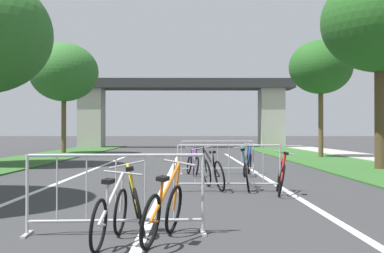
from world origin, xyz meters
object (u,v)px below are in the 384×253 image
(bicycle_purple_0, at_px, (193,164))
(bicycle_black_5, at_px, (212,173))
(bicycle_silver_4, at_px, (111,215))
(bicycle_yellow_7, at_px, (136,203))
(tree_right_pine_near, at_px, (381,23))
(crowd_barrier_second, at_px, (229,168))
(bicycle_red_3, at_px, (281,176))
(crowd_barrier_third, at_px, (218,158))
(tree_right_oak_near, at_px, (321,67))
(crowd_barrier_nearest, at_px, (116,194))
(tree_left_oak_mid, at_px, (64,72))
(bicycle_blue_6, at_px, (248,163))
(bicycle_teal_1, at_px, (246,173))
(bicycle_orange_2, at_px, (163,212))

(bicycle_purple_0, bearing_deg, bicycle_black_5, -93.71)
(bicycle_silver_4, relative_size, bicycle_yellow_7, 0.94)
(tree_right_pine_near, height_order, bicycle_yellow_7, tree_right_pine_near)
(crowd_barrier_second, xyz_separation_m, bicycle_red_3, (1.08, -0.43, -0.14))
(crowd_barrier_second, distance_m, bicycle_red_3, 1.17)
(tree_right_pine_near, bearing_deg, crowd_barrier_third, -163.93)
(tree_right_oak_near, bearing_deg, tree_right_pine_near, -90.01)
(crowd_barrier_nearest, bearing_deg, tree_left_oak_mid, 105.19)
(crowd_barrier_second, bearing_deg, bicycle_blue_6, 77.93)
(tree_left_oak_mid, xyz_separation_m, bicycle_teal_1, (8.93, -19.42, -4.57))
(bicycle_purple_0, xyz_separation_m, bicycle_black_5, (0.43, -3.68, 0.04))
(tree_left_oak_mid, distance_m, crowd_barrier_second, 22.02)
(bicycle_teal_1, xyz_separation_m, bicycle_orange_2, (-1.63, -5.54, -0.02))
(crowd_barrier_nearest, bearing_deg, bicycle_black_5, 73.95)
(tree_right_pine_near, xyz_separation_m, crowd_barrier_nearest, (-7.67, -11.08, -4.61))
(tree_right_pine_near, bearing_deg, bicycle_orange_2, -121.41)
(crowd_barrier_second, xyz_separation_m, bicycle_purple_0, (-0.77, 4.20, -0.18))
(crowd_barrier_third, height_order, bicycle_blue_6, crowd_barrier_third)
(tree_right_pine_near, relative_size, bicycle_blue_6, 4.06)
(bicycle_orange_2, distance_m, bicycle_red_3, 5.23)
(crowd_barrier_second, bearing_deg, tree_right_oak_near, 68.20)
(crowd_barrier_second, bearing_deg, bicycle_black_5, 124.06)
(tree_right_pine_near, bearing_deg, bicycle_black_5, -136.45)
(bicycle_orange_2, distance_m, bicycle_black_5, 5.71)
(crowd_barrier_nearest, height_order, bicycle_silver_4, crowd_barrier_nearest)
(bicycle_orange_2, height_order, bicycle_blue_6, same)
(tree_right_oak_near, distance_m, bicycle_yellow_7, 20.71)
(bicycle_black_5, relative_size, bicycle_yellow_7, 1.04)
(tree_right_oak_near, bearing_deg, bicycle_silver_4, -111.13)
(bicycle_black_5, bearing_deg, bicycle_silver_4, -117.80)
(tree_right_pine_near, height_order, bicycle_black_5, tree_right_pine_near)
(crowd_barrier_nearest, bearing_deg, bicycle_purple_0, 83.12)
(bicycle_purple_0, bearing_deg, bicycle_red_3, -78.51)
(tree_right_pine_near, bearing_deg, tree_right_oak_near, 89.99)
(crowd_barrier_third, relative_size, bicycle_yellow_7, 1.37)
(tree_left_oak_mid, relative_size, crowd_barrier_second, 2.88)
(tree_right_pine_near, height_order, tree_right_oak_near, tree_right_pine_near)
(bicycle_teal_1, bearing_deg, bicycle_blue_6, 88.46)
(bicycle_orange_2, relative_size, bicycle_red_3, 0.93)
(tree_right_oak_near, height_order, bicycle_black_5, tree_right_oak_near)
(tree_right_pine_near, relative_size, bicycle_orange_2, 4.35)
(tree_right_pine_near, bearing_deg, bicycle_yellow_7, -124.90)
(bicycle_red_3, relative_size, bicycle_yellow_7, 1.00)
(crowd_barrier_nearest, distance_m, crowd_barrier_second, 5.05)
(tree_left_oak_mid, relative_size, bicycle_black_5, 3.80)
(crowd_barrier_second, height_order, bicycle_red_3, crowd_barrier_second)
(bicycle_blue_6, bearing_deg, bicycle_yellow_7, -93.35)
(tree_right_oak_near, relative_size, crowd_barrier_third, 2.55)
(crowd_barrier_nearest, distance_m, bicycle_silver_4, 0.58)
(tree_right_oak_near, distance_m, crowd_barrier_third, 12.14)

